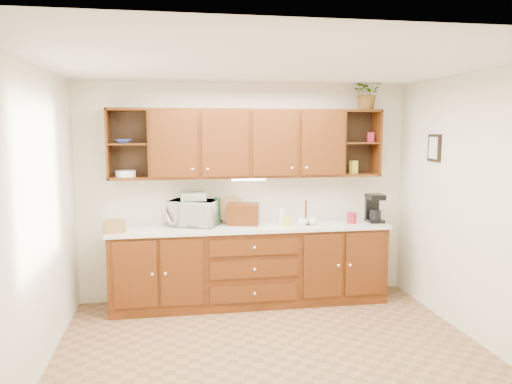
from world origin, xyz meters
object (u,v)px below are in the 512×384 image
object	(u,v)px
bread_box	(243,214)
microwave	(194,213)
potted_plant	(368,93)
coffee_maker	(374,208)

from	to	relation	value
bread_box	microwave	bearing A→B (deg)	-171.38
bread_box	potted_plant	size ratio (longest dim) A/B	0.91
coffee_maker	microwave	bearing A→B (deg)	178.42
bread_box	coffee_maker	xyz separation A→B (m)	(1.59, -0.07, 0.04)
potted_plant	coffee_maker	bearing A→B (deg)	-62.95
bread_box	potted_plant	distance (m)	2.09
microwave	coffee_maker	distance (m)	2.17
microwave	coffee_maker	xyz separation A→B (m)	(2.17, -0.12, 0.01)
microwave	potted_plant	xyz separation A→B (m)	(2.10, 0.01, 1.40)
bread_box	potted_plant	xyz separation A→B (m)	(1.53, 0.06, 1.42)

